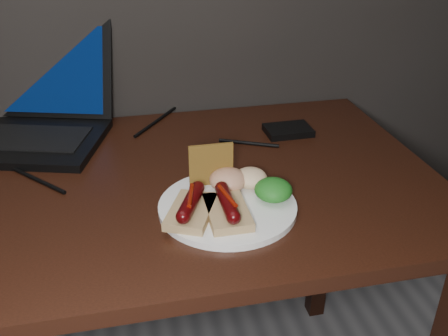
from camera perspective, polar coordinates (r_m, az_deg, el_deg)
desk at (r=1.06m, az=-14.27°, el=-6.23°), size 1.40×0.70×0.75m
laptop at (r=1.28m, az=-22.59°, el=5.85°), size 0.49×0.44×0.25m
hard_drive at (r=1.21m, az=7.33°, el=4.29°), size 0.11×0.08×0.02m
desk_cables at (r=1.15m, az=-17.07°, el=1.65°), size 0.96×0.41×0.01m
plate at (r=0.91m, az=0.40°, el=-4.42°), size 0.29×0.29×0.01m
bread_sausage_left at (r=0.87m, az=-3.80°, el=-4.50°), size 0.11×0.13×0.04m
bread_sausage_center at (r=0.87m, az=0.38°, el=-4.56°), size 0.07×0.12×0.04m
crispbread at (r=0.95m, az=-1.49°, el=0.38°), size 0.08×0.01×0.08m
salad_greens at (r=0.92m, az=5.66°, el=-2.50°), size 0.07×0.07×0.04m
salsa_mound at (r=0.94m, az=0.48°, el=-1.35°), size 0.07×0.07×0.04m
coleslaw_mound at (r=0.96m, az=3.06°, el=-1.14°), size 0.06×0.06×0.04m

